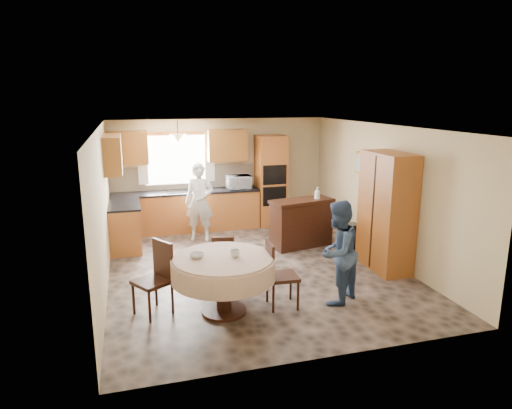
{
  "coord_description": "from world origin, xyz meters",
  "views": [
    {
      "loc": [
        -2.07,
        -7.39,
        2.99
      ],
      "look_at": [
        0.11,
        0.3,
        1.09
      ],
      "focal_mm": 32.0,
      "sensor_mm": 36.0,
      "label": 1
    }
  ],
  "objects_px": {
    "dining_table": "(223,269)",
    "person_sink": "(200,202)",
    "chair_left": "(157,274)",
    "chair_back": "(223,258)",
    "cupboard": "(387,212)",
    "person_dining": "(338,252)",
    "chair_right": "(277,271)",
    "sideboard": "(301,224)",
    "oven_tower": "(271,181)"
  },
  "relations": [
    {
      "from": "person_dining",
      "to": "dining_table",
      "type": "bearing_deg",
      "value": -40.09
    },
    {
      "from": "sideboard",
      "to": "cupboard",
      "type": "distance_m",
      "value": 1.92
    },
    {
      "from": "chair_left",
      "to": "dining_table",
      "type": "bearing_deg",
      "value": 41.26
    },
    {
      "from": "dining_table",
      "to": "person_sink",
      "type": "relative_size",
      "value": 0.88
    },
    {
      "from": "chair_right",
      "to": "person_dining",
      "type": "distance_m",
      "value": 0.93
    },
    {
      "from": "cupboard",
      "to": "chair_back",
      "type": "relative_size",
      "value": 2.41
    },
    {
      "from": "dining_table",
      "to": "chair_right",
      "type": "bearing_deg",
      "value": -2.3
    },
    {
      "from": "dining_table",
      "to": "chair_back",
      "type": "distance_m",
      "value": 0.94
    },
    {
      "from": "sideboard",
      "to": "chair_left",
      "type": "distance_m",
      "value": 3.74
    },
    {
      "from": "oven_tower",
      "to": "person_sink",
      "type": "relative_size",
      "value": 1.29
    },
    {
      "from": "dining_table",
      "to": "sideboard",
      "type": "bearing_deg",
      "value": 49.23
    },
    {
      "from": "sideboard",
      "to": "oven_tower",
      "type": "bearing_deg",
      "value": 81.51
    },
    {
      "from": "person_sink",
      "to": "chair_right",
      "type": "bearing_deg",
      "value": -63.4
    },
    {
      "from": "oven_tower",
      "to": "dining_table",
      "type": "distance_m",
      "value": 4.7
    },
    {
      "from": "chair_left",
      "to": "chair_right",
      "type": "relative_size",
      "value": 1.05
    },
    {
      "from": "sideboard",
      "to": "person_sink",
      "type": "xyz_separation_m",
      "value": [
        -1.91,
        0.99,
        0.37
      ]
    },
    {
      "from": "sideboard",
      "to": "cupboard",
      "type": "height_order",
      "value": "cupboard"
    },
    {
      "from": "oven_tower",
      "to": "chair_left",
      "type": "height_order",
      "value": "oven_tower"
    },
    {
      "from": "dining_table",
      "to": "person_sink",
      "type": "xyz_separation_m",
      "value": [
        0.22,
        3.47,
        0.18
      ]
    },
    {
      "from": "person_sink",
      "to": "sideboard",
      "type": "bearing_deg",
      "value": -10.02
    },
    {
      "from": "cupboard",
      "to": "person_dining",
      "type": "bearing_deg",
      "value": -143.95
    },
    {
      "from": "sideboard",
      "to": "dining_table",
      "type": "distance_m",
      "value": 3.27
    },
    {
      "from": "chair_left",
      "to": "chair_right",
      "type": "xyz_separation_m",
      "value": [
        1.68,
        -0.3,
        -0.03
      ]
    },
    {
      "from": "chair_left",
      "to": "person_dining",
      "type": "height_order",
      "value": "person_dining"
    },
    {
      "from": "dining_table",
      "to": "chair_left",
      "type": "height_order",
      "value": "chair_left"
    },
    {
      "from": "chair_back",
      "to": "chair_right",
      "type": "height_order",
      "value": "chair_right"
    },
    {
      "from": "chair_left",
      "to": "chair_back",
      "type": "relative_size",
      "value": 1.2
    },
    {
      "from": "dining_table",
      "to": "person_sink",
      "type": "distance_m",
      "value": 3.48
    },
    {
      "from": "chair_left",
      "to": "chair_right",
      "type": "distance_m",
      "value": 1.7
    },
    {
      "from": "sideboard",
      "to": "chair_right",
      "type": "distance_m",
      "value": 2.84
    },
    {
      "from": "dining_table",
      "to": "person_dining",
      "type": "xyz_separation_m",
      "value": [
        1.68,
        -0.12,
        0.13
      ]
    },
    {
      "from": "chair_back",
      "to": "cupboard",
      "type": "bearing_deg",
      "value": -166.98
    },
    {
      "from": "dining_table",
      "to": "person_dining",
      "type": "height_order",
      "value": "person_dining"
    },
    {
      "from": "chair_back",
      "to": "chair_right",
      "type": "relative_size",
      "value": 0.88
    },
    {
      "from": "oven_tower",
      "to": "chair_right",
      "type": "xyz_separation_m",
      "value": [
        -1.25,
        -4.25,
        -0.52
      ]
    },
    {
      "from": "chair_right",
      "to": "sideboard",
      "type": "bearing_deg",
      "value": -25.0
    },
    {
      "from": "oven_tower",
      "to": "person_dining",
      "type": "distance_m",
      "value": 4.36
    },
    {
      "from": "chair_left",
      "to": "oven_tower",
      "type": "bearing_deg",
      "value": 111.52
    },
    {
      "from": "cupboard",
      "to": "chair_right",
      "type": "bearing_deg",
      "value": -157.72
    },
    {
      "from": "sideboard",
      "to": "chair_back",
      "type": "xyz_separation_m",
      "value": [
        -1.94,
        -1.56,
        0.02
      ]
    },
    {
      "from": "chair_back",
      "to": "chair_left",
      "type": "bearing_deg",
      "value": 43.31
    },
    {
      "from": "chair_back",
      "to": "person_sink",
      "type": "bearing_deg",
      "value": -77.9
    },
    {
      "from": "oven_tower",
      "to": "sideboard",
      "type": "distance_m",
      "value": 1.85
    },
    {
      "from": "dining_table",
      "to": "chair_left",
      "type": "relative_size",
      "value": 1.4
    },
    {
      "from": "oven_tower",
      "to": "cupboard",
      "type": "height_order",
      "value": "oven_tower"
    },
    {
      "from": "dining_table",
      "to": "chair_left",
      "type": "distance_m",
      "value": 0.94
    },
    {
      "from": "chair_left",
      "to": "chair_back",
      "type": "height_order",
      "value": "chair_left"
    },
    {
      "from": "oven_tower",
      "to": "cupboard",
      "type": "distance_m",
      "value": 3.47
    },
    {
      "from": "dining_table",
      "to": "chair_back",
      "type": "relative_size",
      "value": 1.68
    },
    {
      "from": "oven_tower",
      "to": "dining_table",
      "type": "relative_size",
      "value": 1.47
    }
  ]
}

